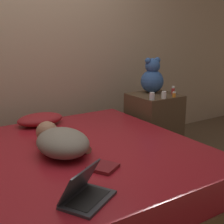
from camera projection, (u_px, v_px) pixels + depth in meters
name	position (u px, v px, depth m)	size (l,w,h in m)	color
ground_plane	(85.00, 207.00, 2.54)	(12.00, 12.00, 0.00)	brown
wall_back	(26.00, 39.00, 3.20)	(8.00, 0.06, 2.60)	tan
bed	(84.00, 179.00, 2.47)	(1.77, 1.89, 0.51)	brown
nightstand	(154.00, 125.00, 3.53)	(0.49, 0.49, 0.70)	brown
pillow	(40.00, 119.00, 2.99)	(0.44, 0.28, 0.11)	maroon
person_lying	(61.00, 141.00, 2.30)	(0.37, 0.64, 0.19)	gray
laptop	(85.00, 193.00, 1.67)	(0.35, 0.32, 0.19)	#333338
teddy_bear	(152.00, 77.00, 3.50)	(0.26, 0.26, 0.40)	#335693
bottle_orange	(174.00, 95.00, 3.30)	(0.04, 0.04, 0.06)	orange
bottle_white	(164.00, 95.00, 3.23)	(0.05, 0.05, 0.08)	white
bottle_clear	(152.00, 96.00, 3.17)	(0.05, 0.05, 0.08)	silver
bottle_red	(173.00, 90.00, 3.44)	(0.04, 0.04, 0.09)	#B72D2D
book	(103.00, 167.00, 2.06)	(0.23, 0.23, 0.02)	maroon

